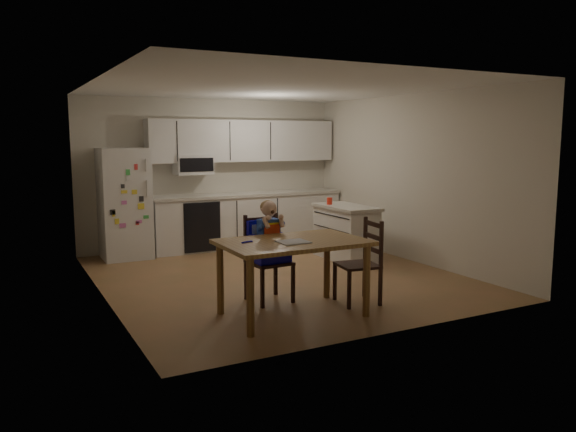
% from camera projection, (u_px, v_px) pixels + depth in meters
% --- Properties ---
extents(room, '(4.52, 5.01, 2.51)m').
position_uv_depth(room, '(261.00, 181.00, 7.82)').
color(room, olive).
rests_on(room, ground).
extents(refrigerator, '(0.72, 0.70, 1.70)m').
position_uv_depth(refrigerator, '(124.00, 203.00, 8.63)').
color(refrigerator, silver).
rests_on(refrigerator, ground).
extents(kitchen_run, '(3.37, 0.62, 2.15)m').
position_uv_depth(kitchen_run, '(245.00, 195.00, 9.65)').
color(kitchen_run, silver).
rests_on(kitchen_run, ground).
extents(kitchen_island, '(0.59, 1.12, 0.83)m').
position_uv_depth(kitchen_island, '(346.00, 232.00, 8.60)').
color(kitchen_island, silver).
rests_on(kitchen_island, ground).
extents(red_cup, '(0.08, 0.08, 0.11)m').
position_uv_depth(red_cup, '(330.00, 201.00, 8.68)').
color(red_cup, red).
rests_on(red_cup, kitchen_island).
extents(dining_table, '(1.49, 0.96, 0.80)m').
position_uv_depth(dining_table, '(293.00, 251.00, 5.82)').
color(dining_table, brown).
rests_on(dining_table, ground).
extents(napkin, '(0.30, 0.26, 0.01)m').
position_uv_depth(napkin, '(293.00, 242.00, 5.69)').
color(napkin, '#ACACB1').
rests_on(napkin, dining_table).
extents(toddler_spoon, '(0.12, 0.06, 0.02)m').
position_uv_depth(toddler_spoon, '(246.00, 242.00, 5.68)').
color(toddler_spoon, '#0E0BC5').
rests_on(toddler_spoon, dining_table).
extents(chair_booster, '(0.46, 0.46, 1.16)m').
position_uv_depth(chair_booster, '(267.00, 240.00, 6.36)').
color(chair_booster, black).
rests_on(chair_booster, ground).
extents(chair_side, '(0.48, 0.48, 0.95)m').
position_uv_depth(chair_side, '(365.00, 256.00, 6.31)').
color(chair_side, black).
rests_on(chair_side, ground).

